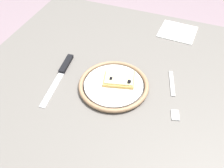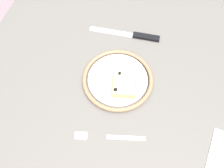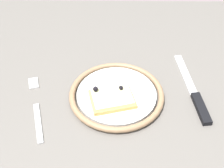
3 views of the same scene
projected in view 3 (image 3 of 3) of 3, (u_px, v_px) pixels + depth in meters
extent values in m
cube|color=#5B5651|center=(109.00, 104.00, 0.71)|extent=(0.98, 0.94, 0.03)
cylinder|color=#4C4742|center=(10.00, 93.00, 1.27)|extent=(0.05, 0.05, 0.73)
cylinder|color=#4C4742|center=(213.00, 94.00, 1.26)|extent=(0.05, 0.05, 0.73)
cylinder|color=white|center=(117.00, 95.00, 0.70)|extent=(0.19, 0.19, 0.01)
torus|color=#8C6B4C|center=(117.00, 94.00, 0.69)|extent=(0.22, 0.22, 0.01)
cube|color=tan|center=(112.00, 99.00, 0.67)|extent=(0.11, 0.10, 0.01)
cube|color=beige|center=(112.00, 97.00, 0.67)|extent=(0.10, 0.08, 0.01)
sphere|color=black|center=(121.00, 88.00, 0.67)|extent=(0.01, 0.01, 0.01)
sphere|color=black|center=(96.00, 89.00, 0.67)|extent=(0.01, 0.01, 0.01)
cube|color=silver|center=(185.00, 74.00, 0.76)|extent=(0.04, 0.15, 0.00)
cube|color=black|center=(201.00, 108.00, 0.67)|extent=(0.03, 0.09, 0.01)
cube|color=silver|center=(38.00, 123.00, 0.64)|extent=(0.04, 0.11, 0.00)
cube|color=silver|center=(34.00, 83.00, 0.73)|extent=(0.03, 0.04, 0.00)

